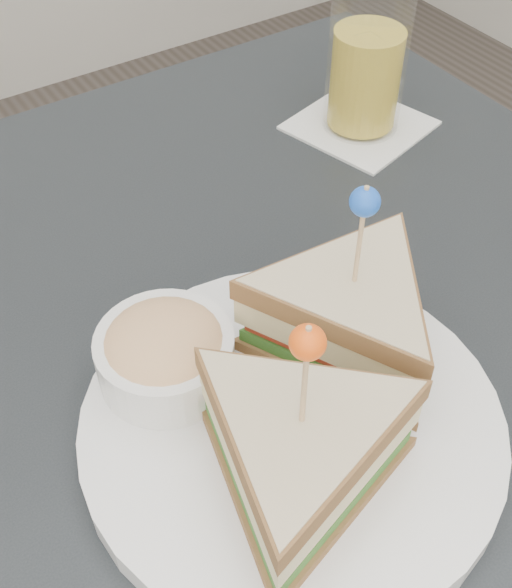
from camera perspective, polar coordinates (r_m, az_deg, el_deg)
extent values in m
cube|color=black|center=(0.54, -0.31, -5.84)|extent=(0.80, 0.80, 0.03)
cylinder|color=black|center=(1.15, 4.89, 1.52)|extent=(0.04, 0.04, 0.72)
cylinder|color=white|center=(0.49, 2.76, -10.35)|extent=(0.33, 0.33, 0.02)
cylinder|color=white|center=(0.48, 2.81, -9.64)|extent=(0.33, 0.33, 0.01)
cylinder|color=#D7AE7B|center=(0.37, 3.77, -7.00)|extent=(0.00, 0.00, 0.09)
sphere|color=#FF5510|center=(0.34, 4.02, -3.76)|extent=(0.02, 0.02, 0.02)
cylinder|color=#D7AE7B|center=(0.44, 7.99, 3.84)|extent=(0.00, 0.00, 0.09)
sphere|color=blue|center=(0.42, 8.43, 7.09)|extent=(0.02, 0.02, 0.02)
cylinder|color=white|center=(0.49, -6.98, -5.03)|extent=(0.11, 0.11, 0.04)
ellipsoid|color=#E0B772|center=(0.48, -7.12, -3.96)|extent=(0.10, 0.10, 0.04)
cube|color=white|center=(0.76, 8.02, 12.81)|extent=(0.14, 0.14, 0.00)
cylinder|color=gold|center=(0.73, 8.44, 16.21)|extent=(0.08, 0.08, 0.09)
cylinder|color=white|center=(0.72, 8.64, 17.79)|extent=(0.09, 0.09, 0.15)
cube|color=white|center=(0.73, 8.77, 19.62)|extent=(0.02, 0.02, 0.02)
cube|color=white|center=(0.70, 8.61, 18.44)|extent=(0.02, 0.02, 0.02)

